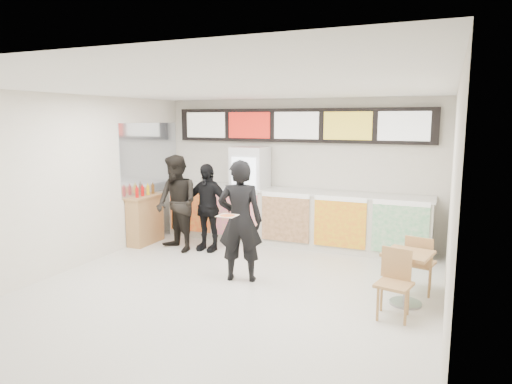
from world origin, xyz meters
The scene contains 15 objects.
floor centered at (0.00, 0.00, 0.00)m, with size 7.00×7.00×0.00m, color beige.
ceiling centered at (0.00, 0.00, 3.00)m, with size 7.00×7.00×0.00m, color white.
wall_back centered at (0.00, 3.50, 1.50)m, with size 6.00×6.00×0.00m, color silver.
wall_left centered at (-3.00, 0.00, 1.50)m, with size 7.00×7.00×0.00m, color silver.
wall_right centered at (3.00, 0.00, 1.50)m, with size 7.00×7.00×0.00m, color silver.
service_counter centered at (0.00, 3.09, 0.57)m, with size 5.56×0.77×1.14m.
menu_board centered at (0.00, 3.41, 2.45)m, with size 5.50×0.14×0.70m.
drinks_fridge centered at (-0.93, 3.11, 1.00)m, with size 0.70×0.67×2.00m.
mirror_panel centered at (-2.99, 2.45, 1.75)m, with size 0.01×2.00×1.50m, color #B2B7BF.
customer_main centered at (-0.06, 0.74, 0.98)m, with size 0.71×0.47×1.95m, color black.
customer_left centered at (-1.91, 1.77, 0.95)m, with size 0.92×0.72×1.90m, color black.
customer_mid centered at (-1.39, 2.04, 0.86)m, with size 1.01×0.42×1.73m, color black.
pizza_slice centered at (-0.06, 0.29, 1.16)m, with size 0.36×0.36×0.02m.
cafe_table centered at (2.50, 0.75, 0.52)m, with size 0.74×1.59×0.90m.
condiment_ledge centered at (-2.82, 1.96, 0.52)m, with size 0.37×0.91×1.21m.
Camera 1 is at (2.94, -5.69, 2.58)m, focal length 32.00 mm.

